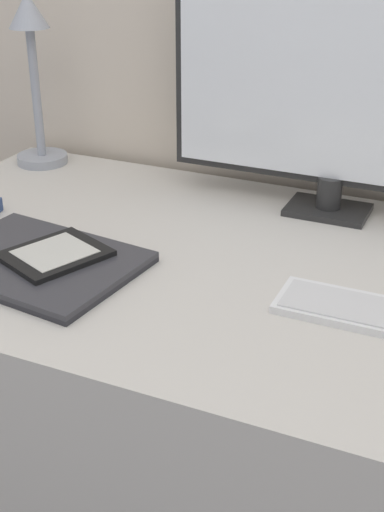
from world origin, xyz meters
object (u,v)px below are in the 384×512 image
keyboard (368,312)px  ereader (55,254)px  laptop (36,262)px  monitor (340,82)px  desk_lamp (33,64)px

keyboard → ereader: size_ratio=1.39×
laptop → monitor: bearing=48.1°
keyboard → desk_lamp: (-0.84, 0.38, 0.22)m
laptop → desk_lamp: bearing=123.8°
desk_lamp → keyboard: bearing=-24.3°
monitor → desk_lamp: 0.69m
laptop → keyboard: bearing=7.2°
monitor → laptop: (-0.39, -0.43, -0.25)m
keyboard → desk_lamp: size_ratio=0.72×
monitor → desk_lamp: monitor is taller
keyboard → laptop: bearing=-172.8°
desk_lamp → laptop: bearing=-56.2°
keyboard → desk_lamp: desk_lamp is taller
keyboard → laptop: 0.54m
monitor → keyboard: monitor is taller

